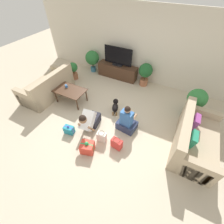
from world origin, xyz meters
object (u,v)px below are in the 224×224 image
at_px(potted_plant_corner_left, 73,70).
at_px(potted_plant_corner_right, 196,100).
at_px(gift_box_a, 69,130).
at_px(potted_plant_back_right, 145,72).
at_px(dog, 115,106).
at_px(person_kneeling, 90,120).
at_px(potted_plant_back_left, 92,58).
at_px(sofa_right, 194,139).
at_px(gift_box_b, 87,147).
at_px(gift_bag_b, 102,137).
at_px(person_sitting, 127,121).
at_px(tv, 118,57).
at_px(sofa_left, 48,87).
at_px(gift_bag_a, 117,144).
at_px(mug, 66,86).
at_px(coffee_table, 70,91).
at_px(tv_console, 118,71).

height_order(potted_plant_corner_left, potted_plant_corner_right, potted_plant_corner_right).
xyz_separation_m(potted_plant_corner_left, gift_box_a, (1.57, -2.32, -0.28)).
bearing_deg(potted_plant_back_right, dog, -99.95).
xyz_separation_m(potted_plant_back_right, person_kneeling, (-0.63, -2.79, -0.19)).
xyz_separation_m(potted_plant_corner_right, potted_plant_back_left, (-4.12, 0.85, 0.03)).
xyz_separation_m(sofa_right, person_kneeling, (-2.60, -0.68, 0.05)).
relative_size(gift_box_b, gift_bag_b, 1.20).
bearing_deg(potted_plant_corner_left, person_sitting, -26.43).
height_order(tv, potted_plant_corner_right, tv).
xyz_separation_m(sofa_left, potted_plant_back_right, (2.80, 2.12, 0.24)).
relative_size(sofa_left, dog, 3.15).
xyz_separation_m(potted_plant_back_left, gift_box_a, (1.22, -3.18, -0.46)).
bearing_deg(dog, gift_bag_a, 96.16).
height_order(gift_box_b, mug, mug).
height_order(person_kneeling, person_sitting, person_sitting).
height_order(coffee_table, gift_box_a, coffee_table).
distance_m(person_kneeling, gift_bag_b, 0.57).
distance_m(sofa_left, potted_plant_corner_right, 4.80).
bearing_deg(tv, potted_plant_corner_right, -16.85).
relative_size(person_kneeling, person_sitting, 0.96).
bearing_deg(gift_box_a, person_kneeling, 40.99).
xyz_separation_m(potted_plant_corner_right, dog, (-2.14, -0.98, -0.32)).
bearing_deg(coffee_table, person_sitting, -6.81).
relative_size(potted_plant_back_right, gift_box_b, 2.27).
bearing_deg(mug, coffee_table, -19.93).
distance_m(sofa_right, potted_plant_corner_left, 4.79).
bearing_deg(tv, gift_bag_b, -71.71).
bearing_deg(tv_console, person_sitting, -59.01).
height_order(coffee_table, dog, coffee_table).
bearing_deg(potted_plant_corner_left, dog, -22.63).
relative_size(tv, gift_box_b, 2.93).
xyz_separation_m(sofa_right, coffee_table, (-3.82, 0.05, 0.11)).
bearing_deg(potted_plant_corner_left, gift_bag_b, -40.34).
bearing_deg(coffee_table, gift_box_b, -41.37).
distance_m(sofa_left, gift_bag_b, 2.81).
relative_size(coffee_table, potted_plant_corner_right, 1.09).
xyz_separation_m(potted_plant_back_left, dog, (1.97, -1.83, -0.35)).
xyz_separation_m(coffee_table, dog, (1.53, 0.23, -0.19)).
distance_m(potted_plant_corner_left, potted_plant_back_right, 2.79).
relative_size(coffee_table, tv_console, 0.62).
bearing_deg(person_kneeling, person_sitting, 21.39).
bearing_deg(potted_plant_corner_right, gift_bag_a, -125.39).
bearing_deg(potted_plant_corner_left, person_kneeling, -43.65).
bearing_deg(tv_console, sofa_left, -127.38).
relative_size(potted_plant_corner_right, mug, 7.53).
bearing_deg(dog, person_sitting, 119.15).
relative_size(potted_plant_corner_right, gift_box_b, 2.35).
height_order(tv, potted_plant_back_right, tv).
height_order(potted_plant_back_left, gift_box_b, potted_plant_back_left).
bearing_deg(sofa_right, person_sitting, 96.94).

